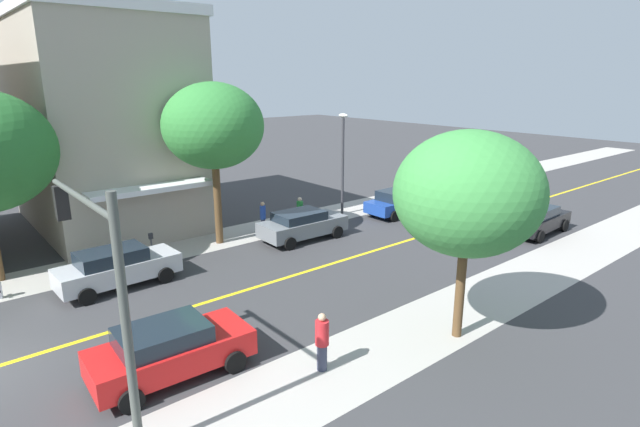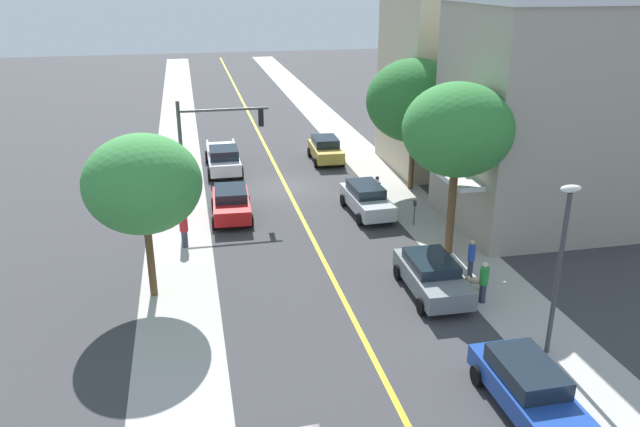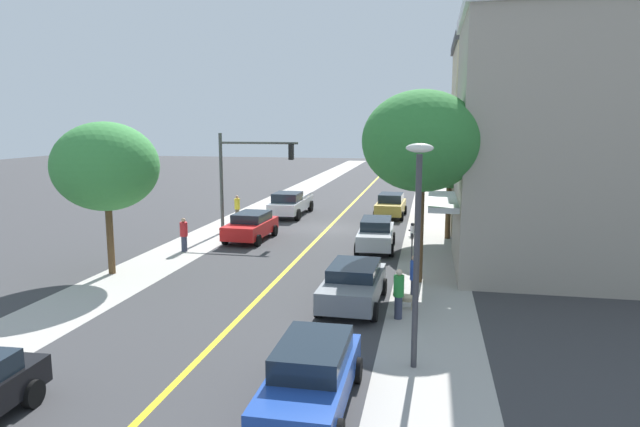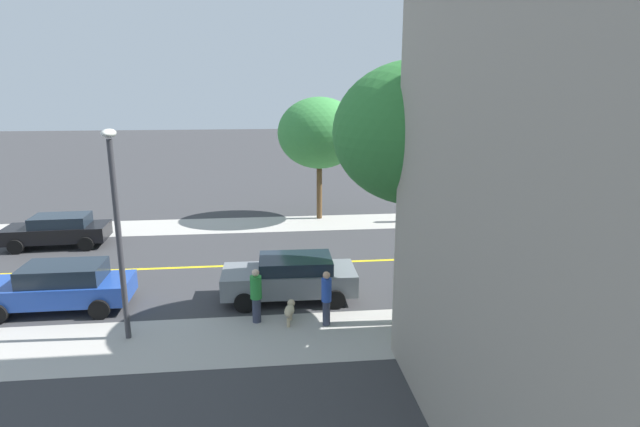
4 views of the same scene
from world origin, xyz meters
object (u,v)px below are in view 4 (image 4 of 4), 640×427
street_tree_right_corner (319,133)px  grey_sedan_left_curb (290,277)px  traffic_light_mast (518,151)px  silver_sedan_left_curb (546,265)px  pedestrian_red_shirt (407,205)px  small_dog (290,310)px  pedestrian_green_shirt (256,294)px  street_tree_left_near (417,134)px  street_lamp (116,212)px  red_sedan_right_curb (487,217)px  black_sedan_right_curb (58,230)px  pedestrian_blue_shirt (326,297)px  pedestrian_yellow_shirt (565,200)px  blue_sedan_left_curb (60,286)px  parking_meter (516,286)px

street_tree_right_corner → grey_sedan_left_curb: size_ratio=1.45×
traffic_light_mast → silver_sedan_left_curb: traffic_light_mast is taller
pedestrian_red_shirt → small_dog: size_ratio=2.07×
pedestrian_green_shirt → small_dog: pedestrian_green_shirt is taller
street_tree_left_near → street_lamp: size_ratio=1.31×
street_lamp → red_sedan_right_curb: street_lamp is taller
traffic_light_mast → black_sedan_right_curb: (-0.97, 21.97, -3.14)m
red_sedan_right_curb → silver_sedan_left_curb: size_ratio=0.95×
pedestrian_blue_shirt → pedestrian_yellow_shirt: 19.27m
street_lamp → pedestrian_blue_shirt: 6.43m
grey_sedan_left_curb → pedestrian_yellow_shirt: size_ratio=2.63×
grey_sedan_left_curb → blue_sedan_left_curb: bearing=1.6°
black_sedan_right_curb → pedestrian_blue_shirt: bearing=137.9°
black_sedan_right_curb → blue_sedan_left_curb: bearing=108.1°
street_tree_left_near → grey_sedan_left_curb: street_tree_left_near is taller
pedestrian_blue_shirt → pedestrian_green_shirt: bearing=125.7°
street_tree_left_near → pedestrian_blue_shirt: (0.09, 2.54, -4.83)m
black_sedan_right_curb → silver_sedan_left_curb: bearing=157.7°
street_tree_right_corner → pedestrian_red_shirt: 6.03m
small_dog → street_tree_left_near: bearing=-84.5°
traffic_light_mast → small_dog: (-9.86, 12.00, -3.49)m
silver_sedan_left_curb → pedestrian_yellow_shirt: bearing=-126.3°
blue_sedan_left_curb → small_dog: 7.53m
parking_meter → pedestrian_red_shirt: 11.45m
blue_sedan_left_curb → traffic_light_mast: bearing=-157.4°
pedestrian_red_shirt → pedestrian_green_shirt: 13.75m
silver_sedan_left_curb → pedestrian_red_shirt: bearing=-77.7°
black_sedan_right_curb → grey_sedan_left_curb: grey_sedan_left_curb is taller
pedestrian_blue_shirt → pedestrian_red_shirt: pedestrian_red_shirt is taller
parking_meter → red_sedan_right_curb: red_sedan_right_curb is taller
street_lamp → small_dog: bearing=-84.3°
street_tree_right_corner → pedestrian_green_shirt: (-12.56, 3.30, -3.75)m
parking_meter → pedestrian_blue_shirt: 6.11m
blue_sedan_left_curb → small_dog: (-1.78, -7.31, -0.38)m
black_sedan_right_curb → street_lamp: bearing=117.1°
street_tree_right_corner → pedestrian_blue_shirt: size_ratio=3.82×
black_sedan_right_curb → small_dog: (-8.89, -9.98, -0.35)m
pedestrian_green_shirt → small_dog: size_ratio=2.04×
parking_meter → grey_sedan_left_curb: (1.84, 7.07, -0.07)m
red_sedan_right_curb → pedestrian_red_shirt: 4.18m
red_sedan_right_curb → blue_sedan_left_curb: red_sedan_right_curb is taller
street_tree_right_corner → grey_sedan_left_curb: street_tree_right_corner is taller
red_sedan_right_curb → black_sedan_right_curb: size_ratio=0.99×
grey_sedan_left_curb → small_dog: size_ratio=5.36×
silver_sedan_left_curb → pedestrian_blue_shirt: 8.52m
street_tree_right_corner → parking_meter: bearing=-158.9°
grey_sedan_left_curb → pedestrian_green_shirt: pedestrian_green_shirt is taller
parking_meter → pedestrian_blue_shirt: size_ratio=0.76×
street_tree_left_near → parking_meter: (0.37, -3.57, -4.89)m
parking_meter → pedestrian_red_shirt: bearing=1.7°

